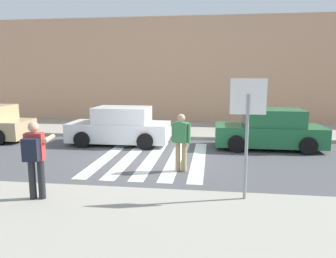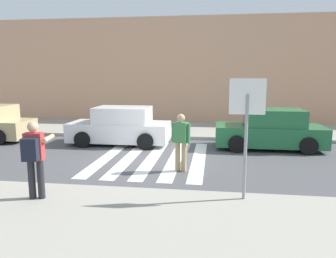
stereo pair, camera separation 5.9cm
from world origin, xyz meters
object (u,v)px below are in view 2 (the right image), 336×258
stop_sign (247,112)px  photographer_with_backpack (34,154)px  parked_car_white (120,127)px  parked_car_green (270,130)px  pedestrian_crossing (181,139)px

stop_sign → photographer_with_backpack: bearing=-171.8°
stop_sign → photographer_with_backpack: stop_sign is taller
parked_car_white → parked_car_green: size_ratio=1.00×
photographer_with_backpack → parked_car_green: photographer_with_backpack is taller
parked_car_white → parked_car_green: bearing=-0.0°
stop_sign → pedestrian_crossing: 3.07m
pedestrian_crossing → parked_car_white: bearing=129.2°
parked_car_green → parked_car_white: bearing=180.0°
pedestrian_crossing → parked_car_white: size_ratio=0.42×
pedestrian_crossing → parked_car_green: 4.71m
stop_sign → photographer_with_backpack: (-4.54, -0.65, -0.90)m
pedestrian_crossing → photographer_with_backpack: bearing=-134.0°
stop_sign → photographer_with_backpack: 4.68m
stop_sign → parked_car_green: (1.48, 5.87, -1.34)m
pedestrian_crossing → parked_car_white: (-2.87, 3.52, -0.25)m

